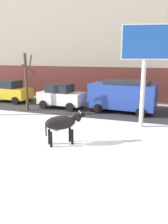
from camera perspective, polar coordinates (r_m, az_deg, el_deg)
name	(u,v)px	position (r m, az deg, el deg)	size (l,w,h in m)	color
ground_plane	(79,146)	(10.88, -1.23, -8.02)	(120.00, 120.00, 0.00)	white
road_strip	(115,110)	(17.86, 7.35, 0.47)	(60.00, 5.60, 0.01)	#333338
building_facade	(131,27)	(23.54, 11.19, 19.30)	(44.00, 6.10, 13.00)	#A39989
cow_black	(62,123)	(10.80, -5.31, -2.68)	(1.73, 1.52, 1.54)	black
billboard	(145,49)	(13.44, 14.41, 14.46)	(2.51, 0.73, 5.56)	silver
car_yellow_hatchback	(10,91)	(21.79, -17.19, 4.79)	(3.62, 2.13, 1.86)	gold
car_white_hatchback	(61,96)	(18.46, -5.47, 3.85)	(3.62, 2.13, 1.86)	white
car_blue_van	(123,95)	(17.09, 9.31, 4.04)	(4.73, 2.39, 2.32)	#233D9E
pedestrian_near_billboard	(70,90)	(22.16, -3.29, 5.37)	(0.36, 0.24, 1.73)	#282833
pedestrian_by_cars	(107,91)	(21.08, 5.44, 4.92)	(0.36, 0.24, 1.73)	#282833
bare_tree_left_lot	(27,81)	(17.88, -13.57, 7.32)	(0.82, 1.31, 4.13)	#4C3828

